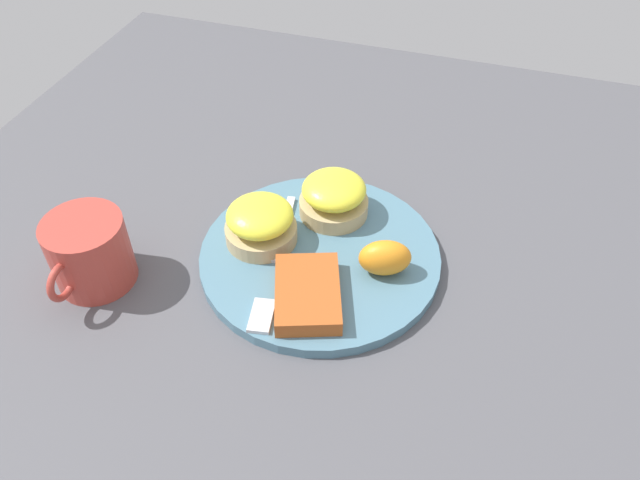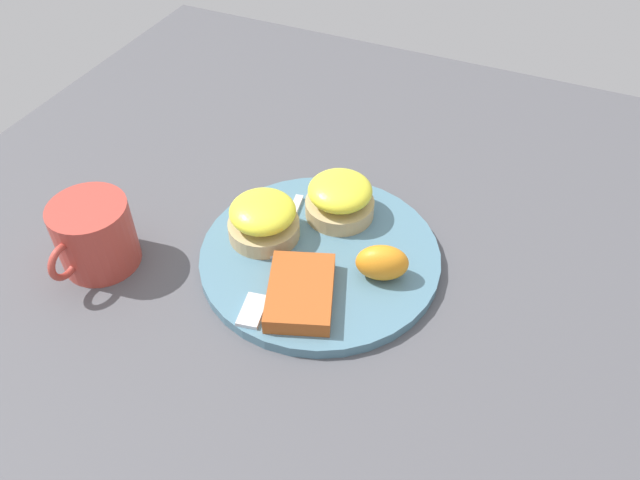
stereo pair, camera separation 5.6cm
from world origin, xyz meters
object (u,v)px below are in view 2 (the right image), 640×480
object	(u,v)px
sandwich_benedict_left	(340,198)
hashbrown_patty	(300,292)
orange_wedge	(382,263)
cup	(94,235)
sandwich_benedict_right	(265,216)
fork	(272,264)

from	to	relation	value
sandwich_benedict_left	hashbrown_patty	bearing A→B (deg)	5.77
sandwich_benedict_left	orange_wedge	distance (m)	0.12
sandwich_benedict_left	cup	size ratio (longest dim) A/B	0.73
sandwich_benedict_right	fork	bearing A→B (deg)	34.28
sandwich_benedict_left	sandwich_benedict_right	xyz separation A→B (m)	(0.07, -0.07, 0.00)
hashbrown_patty	orange_wedge	world-z (taller)	orange_wedge
fork	orange_wedge	bearing A→B (deg)	106.28
cup	sandwich_benedict_left	bearing A→B (deg)	127.67
sandwich_benedict_left	hashbrown_patty	distance (m)	0.15
sandwich_benedict_right	cup	bearing A→B (deg)	-55.77
cup	fork	bearing A→B (deg)	108.20
hashbrown_patty	orange_wedge	bearing A→B (deg)	133.86
orange_wedge	fork	distance (m)	0.13
sandwich_benedict_left	cup	bearing A→B (deg)	-52.33
orange_wedge	fork	bearing A→B (deg)	-73.72
hashbrown_patty	fork	bearing A→B (deg)	-121.36
sandwich_benedict_right	cup	distance (m)	0.20
sandwich_benedict_right	hashbrown_patty	size ratio (longest dim) A/B	0.83
sandwich_benedict_left	cup	world-z (taller)	cup
hashbrown_patty	fork	xyz separation A→B (m)	(-0.03, -0.05, -0.01)
sandwich_benedict_left	orange_wedge	size ratio (longest dim) A/B	1.44
hashbrown_patty	sandwich_benedict_left	bearing A→B (deg)	-174.23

